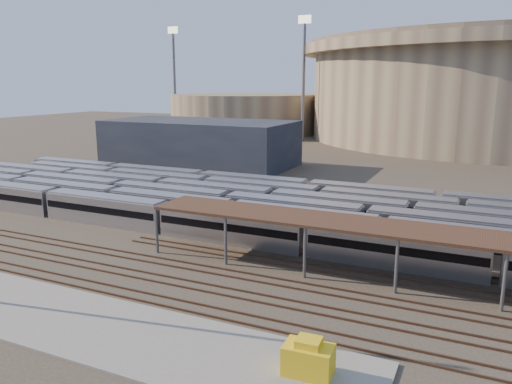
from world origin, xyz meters
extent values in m
plane|color=#383026|center=(0.00, 0.00, 0.00)|extent=(420.00, 420.00, 0.00)
cube|color=gray|center=(-5.00, -15.00, 0.10)|extent=(50.00, 9.00, 0.20)
cube|color=#ACABB0|center=(7.07, 8.00, 1.80)|extent=(112.00, 2.90, 3.60)
cube|color=#ACABB0|center=(-4.51, 12.20, 1.80)|extent=(112.00, 2.90, 3.60)
cube|color=#ACABB0|center=(-7.31, 16.40, 1.80)|extent=(112.00, 2.90, 3.60)
cube|color=#ACABB0|center=(-2.55, 20.60, 1.80)|extent=(112.00, 2.90, 3.60)
cube|color=#ACABB0|center=(3.10, 24.80, 1.80)|extent=(112.00, 2.90, 3.60)
cube|color=#ACABB0|center=(-0.18, 29.00, 1.80)|extent=(112.00, 2.90, 3.60)
cylinder|color=#5D5E63|center=(-8.00, 1.30, 2.50)|extent=(0.30, 0.30, 5.00)
cylinder|color=#5D5E63|center=(-8.00, 6.70, 2.50)|extent=(0.30, 0.30, 5.00)
cylinder|color=#5D5E63|center=(0.57, 1.30, 2.50)|extent=(0.30, 0.30, 5.00)
cylinder|color=#5D5E63|center=(0.57, 6.70, 2.50)|extent=(0.30, 0.30, 5.00)
cylinder|color=#5D5E63|center=(9.14, 1.30, 2.50)|extent=(0.30, 0.30, 5.00)
cylinder|color=#5D5E63|center=(9.14, 6.70, 2.50)|extent=(0.30, 0.30, 5.00)
cylinder|color=#5D5E63|center=(17.71, 1.30, 2.50)|extent=(0.30, 0.30, 5.00)
cylinder|color=#5D5E63|center=(17.71, 6.70, 2.50)|extent=(0.30, 0.30, 5.00)
cylinder|color=#5D5E63|center=(26.29, 1.30, 2.50)|extent=(0.30, 0.30, 5.00)
cylinder|color=#5D5E63|center=(26.29, 6.70, 2.50)|extent=(0.30, 0.30, 5.00)
cube|color=#361D16|center=(22.00, 4.00, 5.15)|extent=(60.00, 6.00, 0.30)
cube|color=#4C3323|center=(0.00, -1.75, 0.09)|extent=(170.00, 0.12, 0.18)
cube|color=#4C3323|center=(0.00, -0.25, 0.09)|extent=(170.00, 0.12, 0.18)
cube|color=#4C3323|center=(0.00, -5.75, 0.09)|extent=(170.00, 0.12, 0.18)
cube|color=#4C3323|center=(0.00, -4.25, 0.09)|extent=(170.00, 0.12, 0.18)
cube|color=#4C3323|center=(0.00, -9.75, 0.09)|extent=(170.00, 0.12, 0.18)
cube|color=#4C3323|center=(0.00, -8.25, 0.09)|extent=(170.00, 0.12, 0.18)
cylinder|color=gray|center=(25.00, 140.00, 14.00)|extent=(116.00, 116.00, 28.00)
cylinder|color=gray|center=(25.00, 140.00, 29.50)|extent=(124.00, 124.00, 3.00)
cylinder|color=brown|center=(25.00, 140.00, 31.75)|extent=(120.00, 120.00, 1.50)
cylinder|color=gray|center=(-60.00, 130.00, 7.00)|extent=(56.00, 56.00, 14.00)
cube|color=#1E232D|center=(-35.00, 55.00, 5.00)|extent=(42.00, 20.00, 10.00)
cylinder|color=#5D5E63|center=(-30.00, 110.00, 18.00)|extent=(1.00, 1.00, 36.00)
cube|color=#FFF2CC|center=(-30.00, 110.00, 37.20)|extent=(4.00, 0.60, 2.40)
cylinder|color=#5D5E63|center=(-85.00, 120.00, 18.00)|extent=(1.00, 1.00, 36.00)
cube|color=#FFF2CC|center=(-85.00, 120.00, 37.20)|extent=(4.00, 0.60, 2.40)
cylinder|color=#5D5E63|center=(-10.00, 160.00, 18.00)|extent=(1.00, 1.00, 36.00)
cube|color=#FFF2CC|center=(-10.00, 160.00, 37.20)|extent=(4.00, 0.60, 2.40)
cube|color=yellow|center=(14.91, -14.29, 1.18)|extent=(3.22, 2.11, 1.95)
camera|label=1|loc=(23.95, -41.66, 18.43)|focal=35.00mm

